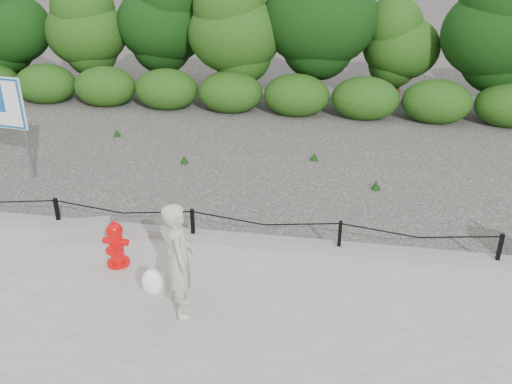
{
  "coord_description": "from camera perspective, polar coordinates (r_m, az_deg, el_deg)",
  "views": [
    {
      "loc": [
        2.43,
        -7.83,
        4.93
      ],
      "look_at": [
        1.07,
        0.2,
        1.0
      ],
      "focal_mm": 38.0,
      "sensor_mm": 36.0,
      "label": 1
    }
  ],
  "objects": [
    {
      "name": "fire_hydrant",
      "position": [
        8.9,
        -14.52,
        -5.36
      ],
      "size": [
        0.41,
        0.42,
        0.78
      ],
      "rotation": [
        0.0,
        0.0,
        -0.05
      ],
      "color": "red",
      "rests_on": "sidewalk"
    },
    {
      "name": "chain_barrier",
      "position": [
        9.34,
        -6.69,
        -3.06
      ],
      "size": [
        10.06,
        0.06,
        0.6
      ],
      "color": "black",
      "rests_on": "sidewalk"
    },
    {
      "name": "concrete_block",
      "position": [
        9.92,
        -17.8,
        -3.85
      ],
      "size": [
        1.02,
        0.66,
        0.31
      ],
      "primitive_type": "cube",
      "rotation": [
        0.0,
        0.0,
        0.37
      ],
      "color": "slate",
      "rests_on": "sidewalk"
    },
    {
      "name": "ground",
      "position": [
        9.56,
        -6.55,
        -5.45
      ],
      "size": [
        90.0,
        90.0,
        0.0
      ],
      "primitive_type": "plane",
      "color": "#2D2B28",
      "rests_on": "ground"
    },
    {
      "name": "pedestrian",
      "position": [
        7.44,
        -8.25,
        -7.26
      ],
      "size": [
        0.8,
        0.72,
        1.7
      ],
      "rotation": [
        0.0,
        0.0,
        1.92
      ],
      "color": "#ACAA93",
      "rests_on": "sidewalk"
    },
    {
      "name": "treeline",
      "position": [
        17.09,
        2.12,
        17.27
      ],
      "size": [
        20.04,
        3.46,
        4.68
      ],
      "color": "black",
      "rests_on": "ground"
    },
    {
      "name": "sidewalk",
      "position": [
        7.99,
        -10.5,
        -12.51
      ],
      "size": [
        14.0,
        4.0,
        0.08
      ],
      "primitive_type": "cube",
      "color": "gray",
      "rests_on": "ground"
    },
    {
      "name": "curb",
      "position": [
        9.53,
        -6.52,
        -4.53
      ],
      "size": [
        14.0,
        0.22,
        0.14
      ],
      "primitive_type": "cube",
      "color": "slate",
      "rests_on": "sidewalk"
    }
  ]
}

